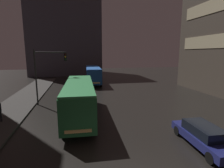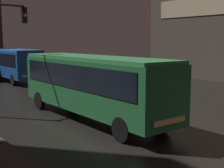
% 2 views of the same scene
% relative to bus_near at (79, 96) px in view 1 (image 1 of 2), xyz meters
% --- Properties ---
extents(sidewalk_left, '(4.00, 48.00, 0.15)m').
position_rel_bus_near_xyz_m(sidewalk_left, '(-6.82, 0.34, -1.87)').
color(sidewalk_left, '#3D3A38').
rests_on(sidewalk_left, ground).
extents(building_far_backdrop, '(18.07, 12.00, 18.77)m').
position_rel_bus_near_xyz_m(building_far_backdrop, '(-2.85, 34.72, 7.44)').
color(building_far_backdrop, '#423D47').
rests_on(building_far_backdrop, ground).
extents(bus_near, '(2.78, 10.43, 3.15)m').
position_rel_bus_near_xyz_m(bus_near, '(0.00, 0.00, 0.00)').
color(bus_near, '#236B38').
rests_on(bus_near, ground).
extents(bus_far, '(2.97, 10.46, 3.11)m').
position_rel_bus_near_xyz_m(bus_far, '(2.81, 17.62, -0.02)').
color(bus_far, '#194793').
rests_on(bus_far, ground).
extents(car_taxi, '(1.88, 4.79, 1.39)m').
position_rel_bus_near_xyz_m(car_taxi, '(7.45, -6.76, -1.22)').
color(car_taxi, navy).
rests_on(car_taxi, ground).
extents(traffic_light_main, '(3.47, 0.35, 6.14)m').
position_rel_bus_near_xyz_m(traffic_light_main, '(-3.40, 4.64, 2.23)').
color(traffic_light_main, '#2D2D2D').
rests_on(traffic_light_main, ground).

